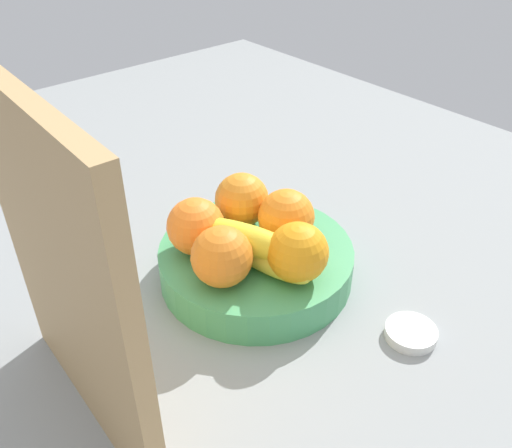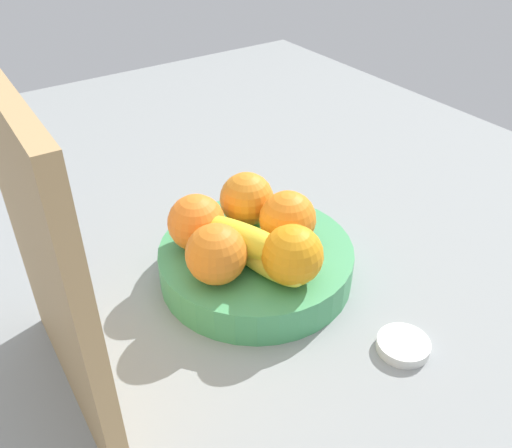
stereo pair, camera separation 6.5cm
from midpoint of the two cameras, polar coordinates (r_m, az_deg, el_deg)
name	(u,v)px [view 1 (the left image)]	position (r cm, az deg, el deg)	size (l,w,h in cm)	color
ground_plane	(265,273)	(80.63, -1.39, -5.23)	(180.00, 140.00, 3.00)	gray
fruit_bowl	(256,262)	(76.32, -2.44, -4.08)	(26.89, 26.89, 4.96)	#47A264
orange_front_left	(242,200)	(77.81, -3.88, 2.48)	(7.78, 7.78, 7.78)	orange
orange_front_right	(196,226)	(72.97, -8.87, -0.33)	(7.78, 7.78, 7.78)	orange
orange_center	(222,256)	(67.32, -6.36, -3.49)	(7.78, 7.78, 7.78)	orange
orange_back_left	(298,253)	(67.56, 1.65, -3.10)	(7.78, 7.78, 7.78)	orange
orange_back_right	(286,217)	(73.93, 0.67, 0.65)	(7.78, 7.78, 7.78)	orange
banana_bunch	(251,246)	(70.09, -3.21, -2.36)	(18.40, 10.48, 6.20)	yellow
cutting_board	(66,282)	(53.27, -22.59, -5.74)	(28.00, 1.80, 36.00)	tan
jar_lid	(411,333)	(70.58, 13.33, -11.14)	(6.43, 6.43, 1.33)	silver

